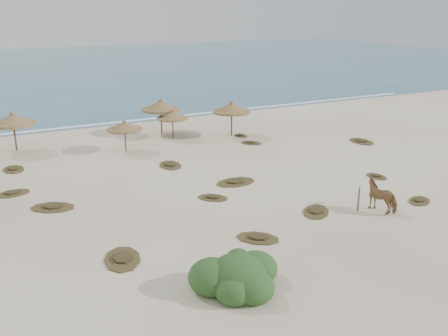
{
  "coord_description": "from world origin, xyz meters",
  "views": [
    {
      "loc": [
        -14.11,
        -20.77,
        10.71
      ],
      "look_at": [
        -0.67,
        5.0,
        1.28
      ],
      "focal_mm": 40.0,
      "sensor_mm": 36.0,
      "label": 1
    }
  ],
  "objects": [
    {
      "name": "scrub_12",
      "position": [
        8.26,
        -2.26,
        0.05
      ],
      "size": [
        2.04,
        1.79,
        0.16
      ],
      "rotation": [
        0.0,
        0.0,
        0.48
      ],
      "color": "brown",
      "rests_on": "ground"
    },
    {
      "name": "palapa_3",
      "position": [
        1.18,
        17.96,
        1.93
      ],
      "size": [
        3.51,
        3.51,
        2.49
      ],
      "rotation": [
        0.0,
        0.0,
        0.42
      ],
      "color": "brown",
      "rests_on": "ground"
    },
    {
      "name": "scrub_11",
      "position": [
        -2.53,
        -2.11,
        0.05
      ],
      "size": [
        2.47,
        2.48,
        0.16
      ],
      "rotation": [
        0.0,
        0.0,
        2.34
      ],
      "color": "brown",
      "rests_on": "ground"
    },
    {
      "name": "scrub_2",
      "position": [
        -2.08,
        3.7,
        0.05
      ],
      "size": [
        2.12,
        2.11,
        0.16
      ],
      "rotation": [
        0.0,
        0.0,
        2.37
      ],
      "color": "brown",
      "rests_on": "ground"
    },
    {
      "name": "scrub_9",
      "position": [
        1.98,
        -0.8,
        0.05
      ],
      "size": [
        2.52,
        2.52,
        0.16
      ],
      "rotation": [
        0.0,
        0.0,
        0.79
      ],
      "color": "brown",
      "rests_on": "ground"
    },
    {
      "name": "palapa_4",
      "position": [
        0.84,
        19.79,
        2.46
      ],
      "size": [
        4.32,
        4.32,
        3.17
      ],
      "rotation": [
        0.0,
        0.0,
        0.34
      ],
      "color": "brown",
      "rests_on": "ground"
    },
    {
      "name": "scrub_14",
      "position": [
        -11.89,
        14.83,
        0.05
      ],
      "size": [
        1.45,
        2.16,
        0.16
      ],
      "rotation": [
        0.0,
        0.0,
        1.61
      ],
      "color": "brown",
      "rests_on": "ground"
    },
    {
      "name": "scrub_15",
      "position": [
        -8.96,
        -1.13,
        0.05
      ],
      "size": [
        2.17,
        2.8,
        0.16
      ],
      "rotation": [
        0.0,
        0.0,
        1.33
      ],
      "color": "brown",
      "rests_on": "ground"
    },
    {
      "name": "palapa_5",
      "position": [
        5.98,
        16.34,
        2.4
      ],
      "size": [
        3.32,
        3.32,
        3.1
      ],
      "rotation": [
        0.0,
        0.0,
        -0.0
      ],
      "color": "brown",
      "rests_on": "ground"
    },
    {
      "name": "scrub_10",
      "position": [
        6.61,
        15.78,
        0.05
      ],
      "size": [
        1.02,
        1.5,
        0.16
      ],
      "rotation": [
        0.0,
        0.0,
        1.63
      ],
      "color": "brown",
      "rests_on": "ground"
    },
    {
      "name": "fence_post_near",
      "position": [
        4.16,
        -1.67,
        0.68
      ],
      "size": [
        0.13,
        0.13,
        1.37
      ],
      "primitive_type": "cylinder",
      "rotation": [
        0.0,
        0.0,
        0.36
      ],
      "color": "#615A49",
      "rests_on": "ground"
    },
    {
      "name": "palapa_2",
      "position": [
        -3.64,
        15.79,
        1.97
      ],
      "size": [
        3.02,
        3.02,
        2.53
      ],
      "rotation": [
        0.0,
        0.0,
        -0.12
      ],
      "color": "brown",
      "rests_on": "ground"
    },
    {
      "name": "scrub_7",
      "position": [
        6.16,
        13.27,
        0.05
      ],
      "size": [
        2.02,
        2.12,
        0.16
      ],
      "rotation": [
        0.0,
        0.0,
        2.25
      ],
      "color": "brown",
      "rests_on": "ground"
    },
    {
      "name": "bush",
      "position": [
        -5.58,
        -5.56,
        0.56
      ],
      "size": [
        3.79,
        3.34,
        1.7
      ],
      "rotation": [
        0.0,
        0.0,
        -0.12
      ],
      "color": "#305B27",
      "rests_on": "ground"
    },
    {
      "name": "foam_line",
      "position": [
        0.0,
        26.0,
        0.0
      ],
      "size": [
        70.0,
        0.6,
        0.01
      ],
      "primitive_type": "cube",
      "color": "white",
      "rests_on": "ground"
    },
    {
      "name": "ocean",
      "position": [
        0.0,
        75.0,
        0.0
      ],
      "size": [
        200.0,
        100.0,
        0.01
      ],
      "primitive_type": "cube",
      "color": "#29617C",
      "rests_on": "ground"
    },
    {
      "name": "scrub_5",
      "position": [
        14.57,
        9.47,
        0.05
      ],
      "size": [
        1.86,
        2.65,
        0.16
      ],
      "rotation": [
        0.0,
        0.0,
        1.47
      ],
      "color": "brown",
      "rests_on": "ground"
    },
    {
      "name": "scrub_6",
      "position": [
        -12.44,
        9.88,
        0.05
      ],
      "size": [
        2.24,
        1.62,
        0.16
      ],
      "rotation": [
        0.0,
        0.0,
        0.14
      ],
      "color": "brown",
      "rests_on": "ground"
    },
    {
      "name": "scrub_13",
      "position": [
        -1.96,
        10.73,
        0.05
      ],
      "size": [
        1.79,
        2.49,
        0.16
      ],
      "rotation": [
        0.0,
        0.0,
        1.44
      ],
      "color": "brown",
      "rests_on": "ground"
    },
    {
      "name": "scrub_3",
      "position": [
        0.41,
        5.47,
        0.05
      ],
      "size": [
        2.72,
        1.83,
        0.16
      ],
      "rotation": [
        0.0,
        0.0,
        0.04
      ],
      "color": "brown",
      "rests_on": "ground"
    },
    {
      "name": "scrub_1",
      "position": [
        -10.68,
        6.52,
        0.05
      ],
      "size": [
        2.94,
        2.63,
        0.16
      ],
      "rotation": [
        0.0,
        0.0,
        2.61
      ],
      "color": "brown",
      "rests_on": "ground"
    },
    {
      "name": "horse",
      "position": [
        5.35,
        -2.22,
        0.86
      ],
      "size": [
        1.42,
        2.2,
        1.71
      ],
      "primitive_type": "imported",
      "rotation": [
        0.0,
        0.0,
        3.41
      ],
      "color": "#9C7847",
      "rests_on": "ground"
    },
    {
      "name": "scrub_4",
      "position": [
        9.2,
        2.15,
        0.05
      ],
      "size": [
        1.08,
        1.61,
        0.16
      ],
      "rotation": [
        0.0,
        0.0,
        1.61
      ],
      "color": "brown",
      "rests_on": "ground"
    },
    {
      "name": "palapa_1",
      "position": [
        -11.16,
        19.84,
        2.45
      ],
      "size": [
        4.38,
        4.38,
        3.16
      ],
      "rotation": [
        0.0,
        0.0,
        0.38
      ],
      "color": "brown",
      "rests_on": "ground"
    },
    {
      "name": "ground",
      "position": [
        0.0,
        0.0,
        0.0
      ],
      "size": [
        160.0,
        160.0,
        0.0
      ],
      "primitive_type": "plane",
      "color": "beige",
      "rests_on": "ground"
    }
  ]
}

